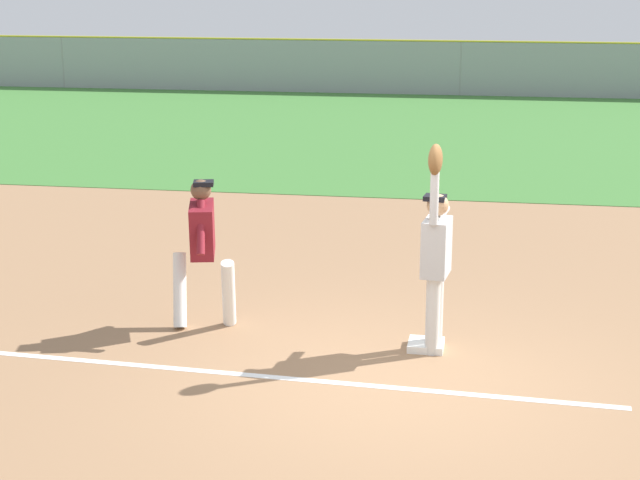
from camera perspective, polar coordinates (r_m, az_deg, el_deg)
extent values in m
plane|color=#936D4C|center=(10.19, 3.90, -7.95)|extent=(72.16, 72.16, 0.00)
cube|color=#3D7533|center=(25.50, 7.34, 6.02)|extent=(53.38, 15.24, 0.01)
cube|color=white|center=(11.17, -15.40, -6.34)|extent=(11.99, 0.78, 0.01)
cube|color=white|center=(11.05, 5.98, -5.90)|extent=(0.39, 0.39, 0.08)
cylinder|color=silver|center=(10.97, 6.55, -3.92)|extent=(0.17, 0.17, 0.85)
cylinder|color=silver|center=(10.79, 6.36, -4.26)|extent=(0.17, 0.17, 0.85)
cube|color=#B7B7B7|center=(10.66, 6.57, -0.41)|extent=(0.31, 0.47, 0.60)
sphere|color=tan|center=(10.55, 6.64, 1.97)|extent=(0.26, 0.26, 0.23)
cube|color=black|center=(10.54, 6.49, 2.38)|extent=(0.24, 0.23, 0.05)
cylinder|color=#B7B7B7|center=(10.31, 6.45, 2.55)|extent=(0.10, 0.10, 0.62)
cylinder|color=#B7B7B7|center=(10.80, 6.82, 1.43)|extent=(0.17, 0.63, 0.09)
ellipsoid|color=brown|center=(10.24, 6.51, 4.51)|extent=(0.17, 0.30, 0.32)
cylinder|color=white|center=(11.49, -5.16, -3.00)|extent=(0.24, 0.45, 0.85)
cylinder|color=white|center=(11.67, -7.89, -2.79)|extent=(0.24, 0.45, 0.85)
cube|color=maroon|center=(11.38, -6.65, 0.58)|extent=(0.37, 0.57, 0.66)
sphere|color=brown|center=(11.27, -6.72, 2.82)|extent=(0.27, 0.27, 0.23)
cube|color=black|center=(11.25, -6.57, 3.19)|extent=(0.26, 0.24, 0.05)
cylinder|color=maroon|center=(11.57, -6.60, 1.25)|extent=(0.18, 0.41, 0.58)
cylinder|color=maroon|center=(11.14, -6.72, 0.71)|extent=(0.18, 0.41, 0.58)
sphere|color=white|center=(10.27, 6.53, 4.01)|extent=(0.07, 0.07, 0.07)
cube|color=#93999E|center=(32.95, 7.91, 9.51)|extent=(53.38, 0.06, 1.68)
cylinder|color=yellow|center=(32.88, 7.96, 11.02)|extent=(53.38, 0.06, 0.06)
cylinder|color=gray|center=(35.86, -14.24, 9.64)|extent=(0.08, 0.08, 1.68)
cylinder|color=gray|center=(32.95, 7.91, 9.51)|extent=(0.08, 0.08, 1.68)
cube|color=#1E6B33|center=(36.10, -0.85, 9.70)|extent=(4.41, 1.92, 0.55)
cube|color=#2D333D|center=(36.06, -0.85, 10.45)|extent=(2.21, 1.76, 0.40)
cylinder|color=black|center=(36.85, 1.66, 9.38)|extent=(0.60, 0.22, 0.60)
cylinder|color=black|center=(34.98, 1.25, 9.07)|extent=(0.60, 0.22, 0.60)
cylinder|color=black|center=(37.33, -2.82, 9.44)|extent=(0.60, 0.22, 0.60)
cylinder|color=black|center=(35.48, -3.45, 9.13)|extent=(0.60, 0.22, 0.60)
cube|color=#B7B7BC|center=(35.40, 6.50, 9.50)|extent=(4.58, 2.37, 0.55)
cube|color=#2D333D|center=(35.36, 6.52, 10.27)|extent=(2.38, 1.98, 0.40)
cylinder|color=black|center=(36.49, 8.70, 9.16)|extent=(0.62, 0.28, 0.60)
cylinder|color=black|center=(34.61, 9.00, 8.83)|extent=(0.62, 0.28, 0.60)
cylinder|color=black|center=(36.32, 4.08, 9.26)|extent=(0.62, 0.28, 0.60)
cylinder|color=black|center=(34.43, 4.14, 8.94)|extent=(0.62, 0.28, 0.60)
cube|color=white|center=(35.39, 15.11, 9.08)|extent=(4.44, 1.98, 0.55)
cube|color=#2D333D|center=(35.34, 15.16, 9.84)|extent=(2.23, 1.79, 0.40)
cylinder|color=black|center=(36.50, 17.26, 8.66)|extent=(0.60, 0.23, 0.60)
cylinder|color=black|center=(36.27, 12.66, 8.93)|extent=(0.60, 0.23, 0.60)
cylinder|color=black|center=(34.38, 12.76, 8.60)|extent=(0.60, 0.23, 0.60)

